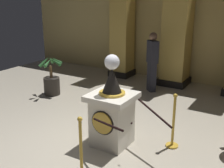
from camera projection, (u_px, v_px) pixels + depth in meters
The scene contains 10 objects.
ground_plane at pixel (91, 146), 5.46m from camera, with size 12.08×12.08×0.00m, color #B2A893.
back_wall at pixel (184, 19), 9.03m from camera, with size 12.08×0.16×3.97m, color tan.
pedestal_clock at pixel (112, 112), 5.34m from camera, with size 0.80×0.80×1.75m.
stanchion_near at pixel (81, 156), 4.46m from camera, with size 0.24×0.24×1.03m.
stanchion_far at pixel (173, 128), 5.34m from camera, with size 0.24×0.24×1.06m.
velvet_rope at pixel (132, 118), 4.77m from camera, with size 1.29×1.30×0.22m.
column_left at pixel (122, 21), 9.53m from camera, with size 0.75×0.75×3.81m.
column_centre_rear at pixel (178, 24), 8.59m from camera, with size 0.90×0.90×3.81m.
potted_palm_left at pixel (52, 82), 8.12m from camera, with size 0.71×0.67×1.14m.
bystander_guest at pixel (152, 60), 8.25m from camera, with size 0.41×0.40×1.72m.
Camera 1 is at (2.87, -3.93, 2.78)m, focal length 46.14 mm.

